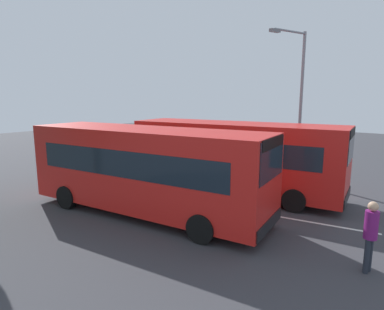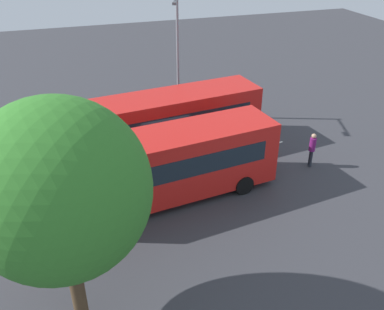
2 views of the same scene
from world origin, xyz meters
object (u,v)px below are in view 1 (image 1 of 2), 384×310
(bus_far_left, at_px, (146,168))
(street_lamp, at_px, (298,97))
(bus_center_left, at_px, (234,155))
(pedestrian, at_px, (371,231))

(bus_far_left, xyz_separation_m, street_lamp, (2.59, 8.13, 2.57))
(bus_center_left, xyz_separation_m, pedestrian, (6.11, -3.87, -0.66))
(pedestrian, xyz_separation_m, street_lamp, (-4.74, 7.70, 3.23))
(bus_far_left, relative_size, street_lamp, 1.29)
(bus_center_left, relative_size, pedestrian, 5.28)
(bus_far_left, xyz_separation_m, bus_center_left, (1.22, 4.30, 0.00))
(bus_far_left, distance_m, street_lamp, 8.91)
(bus_center_left, bearing_deg, pedestrian, -39.43)
(bus_far_left, height_order, street_lamp, street_lamp)
(bus_center_left, distance_m, street_lamp, 4.81)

